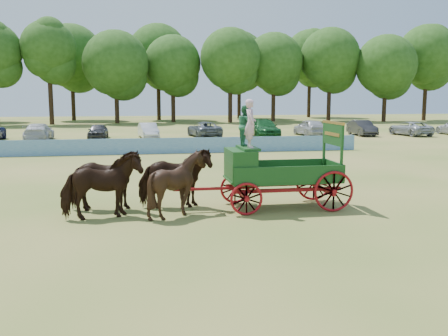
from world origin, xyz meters
TOP-DOWN VIEW (x-y plane):
  - ground at (0.00, 0.00)m, footprint 160.00×160.00m
  - horse_lead_left at (-4.55, 0.44)m, footprint 2.68×1.66m
  - horse_lead_right at (-4.55, 1.54)m, footprint 2.58×1.34m
  - horse_wheel_left at (-2.15, 0.44)m, footprint 2.09×1.90m
  - horse_wheel_right at (-2.15, 1.54)m, footprint 2.51×1.19m
  - farm_dray at (0.82, 1.00)m, footprint 6.00×2.00m
  - sponsor_banner at (-1.00, 18.00)m, footprint 26.00×0.08m
  - parked_cars at (1.30, 30.01)m, footprint 55.66×7.36m
  - treeline at (-0.82, 59.12)m, footprint 93.20×24.30m

SIDE VIEW (x-z plane):
  - ground at x=0.00m, z-range 0.00..0.00m
  - sponsor_banner at x=-1.00m, z-range 0.00..1.05m
  - parked_cars at x=1.30m, z-range -0.07..1.55m
  - horse_lead_left at x=-4.55m, z-range 0.00..2.10m
  - horse_lead_right at x=-4.55m, z-range 0.00..2.10m
  - horse_wheel_right at x=-2.15m, z-range 0.00..2.10m
  - horse_wheel_left at x=-2.15m, z-range 0.00..2.11m
  - farm_dray at x=0.82m, z-range -0.29..3.47m
  - treeline at x=-0.82m, z-range 1.67..16.80m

